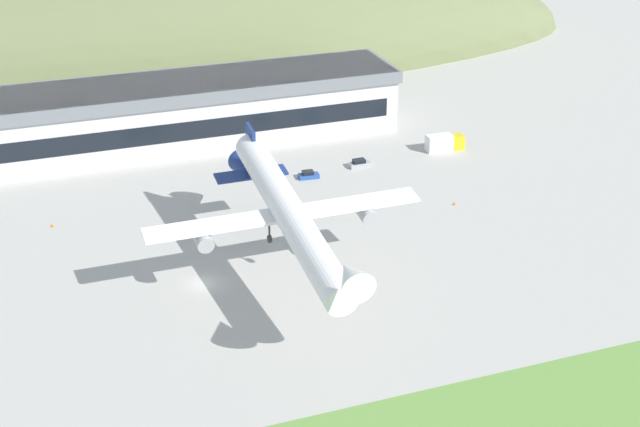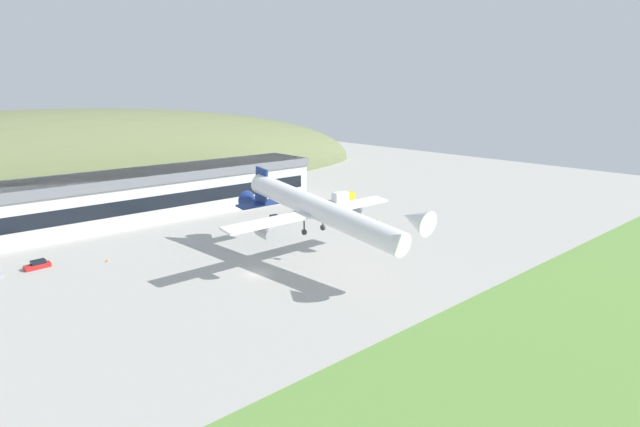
% 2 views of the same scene
% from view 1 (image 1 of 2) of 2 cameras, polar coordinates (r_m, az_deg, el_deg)
% --- Properties ---
extents(ground_plane, '(353.45, 353.45, 0.00)m').
position_cam_1_polar(ground_plane, '(127.23, -7.50, -4.47)').
color(ground_plane, '#ADAAA3').
extents(hill_backdrop, '(268.35, 69.98, 54.16)m').
position_cam_1_polar(hill_backdrop, '(229.26, -15.13, 8.95)').
color(hill_backdrop, '#667047').
rests_on(hill_backdrop, ground_plane).
extents(terminal_building, '(120.60, 17.79, 12.70)m').
position_cam_1_polar(terminal_building, '(171.65, -14.78, 5.82)').
color(terminal_building, silver).
rests_on(terminal_building, ground_plane).
extents(cargo_airplane, '(39.07, 50.77, 10.86)m').
position_cam_1_polar(cargo_airplane, '(120.73, -2.08, 0.09)').
color(cargo_airplane, white).
extents(service_car_0, '(3.75, 2.00, 1.41)m').
position_cam_1_polar(service_car_0, '(158.78, -0.74, 2.48)').
color(service_car_0, '#264C99').
rests_on(service_car_0, ground_plane).
extents(service_car_1, '(4.10, 1.81, 1.53)m').
position_cam_1_polar(service_car_1, '(163.58, 2.55, 3.20)').
color(service_car_1, '#999EA3').
rests_on(service_car_1, ground_plane).
extents(fuel_truck, '(7.50, 2.78, 3.13)m').
position_cam_1_polar(fuel_truck, '(172.42, 7.96, 4.52)').
color(fuel_truck, gold).
rests_on(fuel_truck, ground_plane).
extents(traffic_cone_0, '(0.52, 0.52, 0.58)m').
position_cam_1_polar(traffic_cone_0, '(150.58, 8.60, 0.66)').
color(traffic_cone_0, orange).
rests_on(traffic_cone_0, ground_plane).
extents(traffic_cone_1, '(0.52, 0.52, 0.58)m').
position_cam_1_polar(traffic_cone_1, '(147.88, -16.76, -0.71)').
color(traffic_cone_1, orange).
rests_on(traffic_cone_1, ground_plane).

